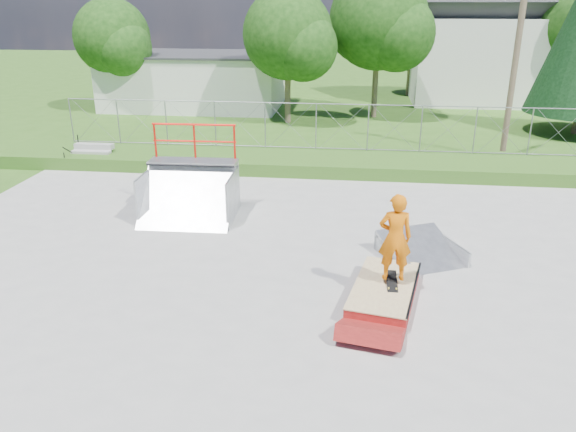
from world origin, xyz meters
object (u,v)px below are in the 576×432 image
(grind_box, at_px, (384,292))
(quarter_pipe, at_px, (187,177))
(skater, at_px, (395,241))
(flat_bank_ramp, at_px, (421,250))

(grind_box, xyz_separation_m, quarter_pipe, (-5.43, 4.11, 1.11))
(skater, bearing_deg, quarter_pipe, -40.37)
(flat_bank_ramp, bearing_deg, grind_box, -139.29)
(quarter_pipe, distance_m, flat_bank_ramp, 6.78)
(flat_bank_ramp, height_order, skater, skater)
(quarter_pipe, distance_m, skater, 6.90)
(quarter_pipe, relative_size, skater, 1.38)
(quarter_pipe, xyz_separation_m, flat_bank_ramp, (6.40, -1.98, -1.04))
(quarter_pipe, height_order, skater, quarter_pipe)
(grind_box, distance_m, skater, 1.18)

